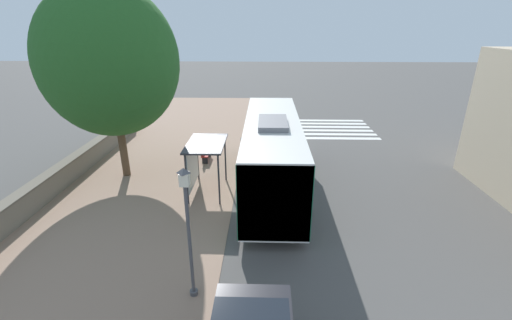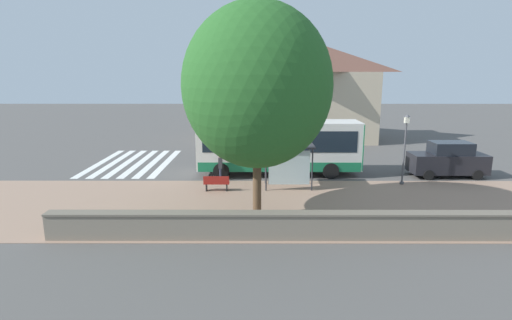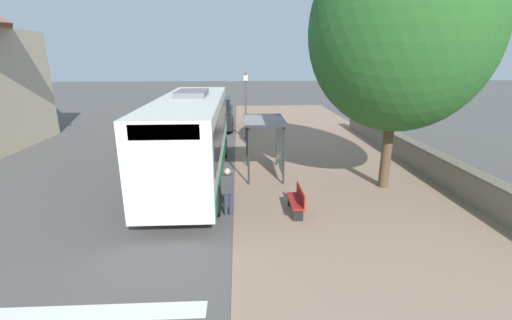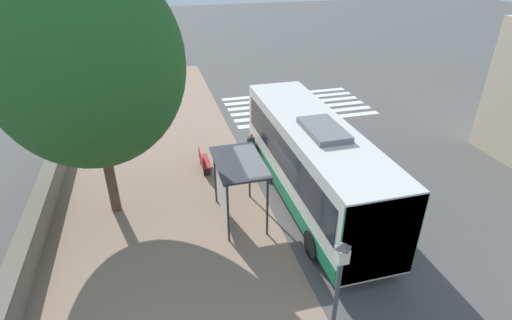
{
  "view_description": "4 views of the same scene",
  "coord_description": "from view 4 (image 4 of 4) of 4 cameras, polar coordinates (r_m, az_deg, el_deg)",
  "views": [
    {
      "loc": [
        1.4,
        -14.65,
        7.51
      ],
      "look_at": [
        0.95,
        1.44,
        1.06
      ],
      "focal_mm": 24.0,
      "sensor_mm": 36.0,
      "label": 1
    },
    {
      "loc": [
        -23.25,
        1.76,
        6.45
      ],
      "look_at": [
        0.1,
        1.81,
        1.28
      ],
      "focal_mm": 28.0,
      "sensor_mm": 36.0,
      "label": 2
    },
    {
      "loc": [
        -0.22,
        14.25,
        5.0
      ],
      "look_at": [
        -0.91,
        0.63,
        0.86
      ],
      "focal_mm": 24.0,
      "sensor_mm": 36.0,
      "label": 3
    },
    {
      "loc": [
        -3.97,
        -12.26,
        9.35
      ],
      "look_at": [
        -0.52,
        0.52,
        2.13
      ],
      "focal_mm": 28.0,
      "sensor_mm": 36.0,
      "label": 4
    }
  ],
  "objects": [
    {
      "name": "stone_wall",
      "position": [
        15.76,
        -29.36,
        -9.56
      ],
      "size": [
        0.6,
        20.0,
        1.11
      ],
      "color": "slate",
      "rests_on": "ground"
    },
    {
      "name": "street_lamp_near",
      "position": [
        9.43,
        11.33,
        -19.24
      ],
      "size": [
        0.28,
        0.28,
        4.1
      ],
      "color": "#4C4C51",
      "rests_on": "ground"
    },
    {
      "name": "bus_shelter",
      "position": [
        14.48,
        -3.0,
        -1.72
      ],
      "size": [
        1.71,
        2.83,
        2.47
      ],
      "color": "#2D2D33",
      "rests_on": "ground"
    },
    {
      "name": "shade_tree",
      "position": [
        14.57,
        -22.96,
        12.53
      ],
      "size": [
        6.43,
        6.43,
        9.4
      ],
      "color": "brown",
      "rests_on": "ground"
    },
    {
      "name": "ground_plane",
      "position": [
        15.92,
        2.3,
        -7.38
      ],
      "size": [
        120.0,
        120.0,
        0.0
      ],
      "primitive_type": "plane",
      "color": "#514F4C",
      "rests_on": "ground"
    },
    {
      "name": "crosswalk_stripes",
      "position": [
        26.38,
        5.85,
        7.72
      ],
      "size": [
        9.0,
        5.25,
        0.01
      ],
      "color": "silver",
      "rests_on": "ground"
    },
    {
      "name": "sidewalk_plaza",
      "position": [
        15.42,
        -14.13,
        -9.7
      ],
      "size": [
        9.0,
        44.0,
        0.02
      ],
      "color": "#937560",
      "rests_on": "ground"
    },
    {
      "name": "pedestrian",
      "position": [
        18.73,
        -0.72,
        1.95
      ],
      "size": [
        0.34,
        0.22,
        1.61
      ],
      "color": "#2D3347",
      "rests_on": "ground"
    },
    {
      "name": "bus",
      "position": [
        15.73,
        8.07,
        -0.05
      ],
      "size": [
        2.62,
        10.21,
        3.63
      ],
      "color": "silver",
      "rests_on": "ground"
    },
    {
      "name": "bench",
      "position": [
        18.61,
        -7.48,
        -0.16
      ],
      "size": [
        0.4,
        1.41,
        0.88
      ],
      "color": "maroon",
      "rests_on": "ground"
    }
  ]
}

